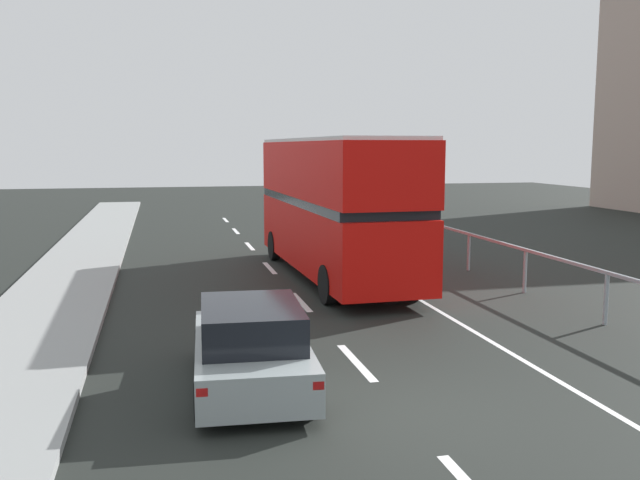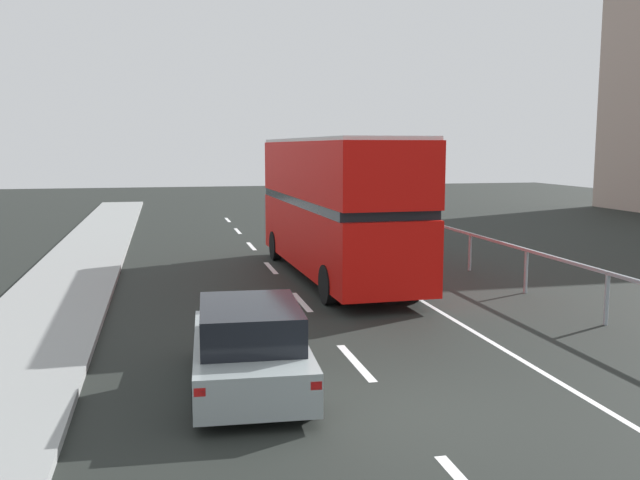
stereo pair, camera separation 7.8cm
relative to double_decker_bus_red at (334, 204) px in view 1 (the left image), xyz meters
name	(u,v)px [view 1 (the left image)]	position (x,y,z in m)	size (l,w,h in m)	color
ground_plane	(401,414)	(-1.66, -10.61, -2.29)	(73.93, 120.00, 0.10)	black
lane_paint_markings	(363,291)	(0.27, -2.16, -2.24)	(3.19, 46.00, 0.01)	silver
bridge_side_railing	(495,248)	(4.49, -1.61, -1.27)	(0.10, 42.00, 1.21)	#8C969D
double_decker_bus_red	(334,204)	(0.00, 0.00, 0.00)	(2.79, 10.16, 4.18)	red
hatchback_car_near	(251,347)	(-3.71, -9.09, -1.56)	(2.02, 4.13, 1.42)	gray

